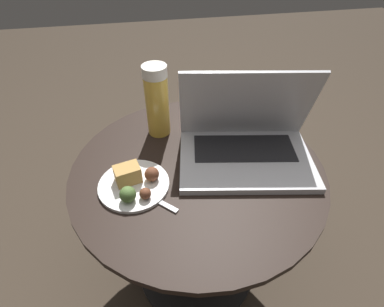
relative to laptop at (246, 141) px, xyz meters
name	(u,v)px	position (x,y,z in m)	size (l,w,h in m)	color
ground_plane	(196,266)	(-0.14, -0.02, -0.58)	(6.00, 6.00, 0.00)	#382D23
table	(197,205)	(-0.14, -0.02, -0.21)	(0.68, 0.68, 0.53)	black
laptop	(246,141)	(0.00, 0.00, 0.00)	(0.39, 0.30, 0.25)	silver
beer_glass	(157,101)	(-0.22, 0.16, 0.06)	(0.07, 0.07, 0.22)	gold
snack_plate	(134,183)	(-0.31, -0.07, -0.03)	(0.18, 0.18, 0.05)	white
fork	(140,191)	(-0.30, -0.09, -0.05)	(0.15, 0.15, 0.00)	silver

